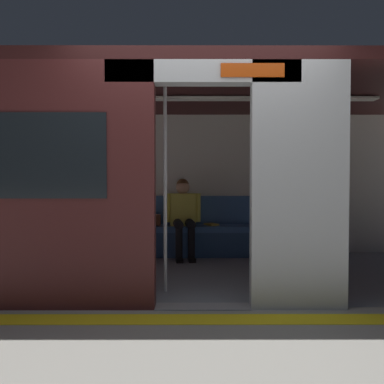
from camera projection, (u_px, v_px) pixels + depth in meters
name	position (u px, v px, depth m)	size (l,w,h in m)	color
ground_plane	(203.00, 307.00, 3.40)	(60.00, 60.00, 0.00)	gray
platform_edge_strip	(204.00, 319.00, 3.10)	(8.00, 0.24, 0.01)	yellow
train_car	(196.00, 149.00, 4.60)	(6.40, 2.85, 2.35)	silver
bench_seat	(198.00, 233.00, 5.73)	(2.60, 0.44, 0.47)	#38609E
person_seated	(183.00, 212.00, 5.67)	(0.55, 0.70, 1.20)	#D8CC4C
handbag	(152.00, 220.00, 5.78)	(0.26, 0.15, 0.17)	brown
book	(211.00, 224.00, 5.80)	(0.15, 0.22, 0.03)	gold
grab_pole_door	(165.00, 186.00, 3.85)	(0.04, 0.04, 2.21)	silver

